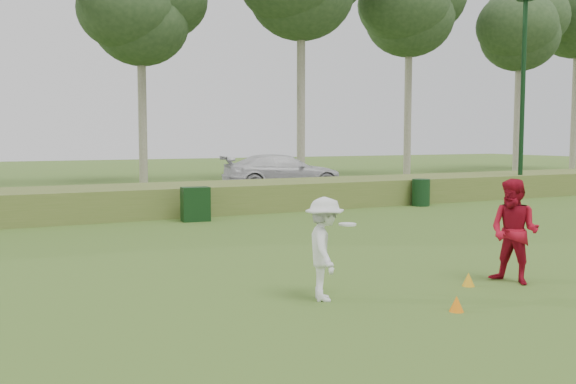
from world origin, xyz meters
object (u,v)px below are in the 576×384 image
lamp_post (524,57)px  cone_orange (457,304)px  player_red (514,231)px  utility_cabinet (195,204)px  car_right (283,172)px  player_white (325,249)px  trash_bin (421,192)px  cone_yellow (468,279)px

lamp_post → cone_orange: size_ratio=36.23×
player_red → utility_cabinet: bearing=173.9°
utility_cabinet → lamp_post: bearing=10.3°
lamp_post → utility_cabinet: bearing=-175.1°
lamp_post → player_red: (-11.84, -11.16, -4.71)m
car_right → player_white: bearing=166.2°
player_red → trash_bin: 12.04m
utility_cabinet → car_right: car_right is taller
cone_orange → utility_cabinet: bearing=91.2°
player_white → trash_bin: bearing=-22.1°
cone_yellow → car_right: bearing=73.4°
player_white → car_right: (7.90, 17.57, 0.07)m
player_red → car_right: 18.59m
cone_yellow → utility_cabinet: (-1.45, 9.79, 0.38)m
lamp_post → player_white: bearing=-144.9°
cone_yellow → utility_cabinet: 9.90m
trash_bin → cone_yellow: bearing=-124.6°
lamp_post → cone_orange: 19.21m
cone_yellow → trash_bin: 12.33m
lamp_post → trash_bin: lamp_post is taller
cone_orange → car_right: car_right is taller
player_white → player_red: size_ratio=0.89×
car_right → trash_bin: bearing=-157.4°
utility_cabinet → car_right: 10.55m
player_red → cone_yellow: bearing=-120.7°
utility_cabinet → trash_bin: utility_cabinet is taller
player_white → player_red: (3.39, -0.46, 0.10)m
lamp_post → cone_yellow: bearing=-139.1°
cone_orange → cone_yellow: cone_yellow is taller
cone_orange → utility_cabinet: (-0.23, 10.90, 0.38)m
player_white → cone_orange: (1.34, -1.40, -0.67)m
cone_yellow → trash_bin: size_ratio=0.24×
utility_cabinet → cone_yellow: bearing=-76.1°
utility_cabinet → trash_bin: (8.45, 0.36, -0.02)m
lamp_post → cone_yellow: size_ratio=36.05×
player_red → player_white: bearing=-116.7°
player_red → car_right: player_red is taller
cone_yellow → player_white: bearing=173.6°
trash_bin → car_right: 7.90m
lamp_post → player_white: lamp_post is taller
player_white → cone_yellow: bearing=-74.3°
player_red → cone_orange: player_red is taller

